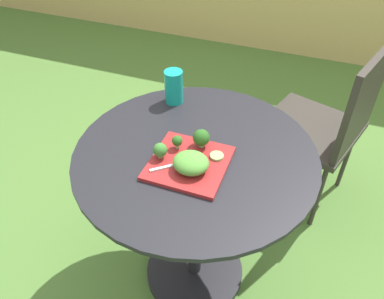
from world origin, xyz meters
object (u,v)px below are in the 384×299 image
salad_plate (188,163)px  drinking_glass (174,88)px  patio_chair (331,121)px  fork (177,164)px

salad_plate → drinking_glass: bearing=119.5°
patio_chair → salad_plate: (-0.44, -0.74, 0.23)m
fork → patio_chair: bearing=58.8°
patio_chair → drinking_glass: patio_chair is taller
salad_plate → drinking_glass: (-0.19, 0.33, 0.05)m
salad_plate → drinking_glass: drinking_glass is taller
patio_chair → salad_plate: size_ratio=3.60×
salad_plate → fork: fork is taller
patio_chair → salad_plate: 0.90m
fork → drinking_glass: bearing=113.9°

